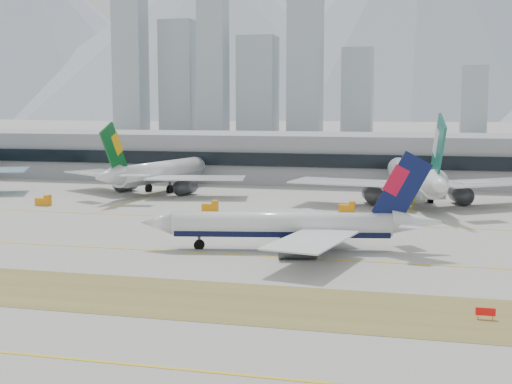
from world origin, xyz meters
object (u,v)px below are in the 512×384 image
(taxiing_airliner, at_px, (293,226))
(widebody_eva, at_px, (157,173))
(widebody_cathay, at_px, (416,179))
(terminal, at_px, (318,157))

(taxiing_airliner, distance_m, widebody_eva, 86.10)
(taxiing_airliner, relative_size, widebody_eva, 0.89)
(widebody_cathay, bearing_deg, terminal, 20.28)
(taxiing_airliner, distance_m, terminal, 114.64)
(widebody_eva, bearing_deg, terminal, -29.55)
(taxiing_airliner, height_order, widebody_eva, widebody_eva)
(widebody_eva, distance_m, terminal, 58.79)
(taxiing_airliner, bearing_deg, terminal, -94.04)
(widebody_eva, bearing_deg, widebody_cathay, -83.73)
(taxiing_airliner, xyz_separation_m, widebody_eva, (-52.02, 68.59, 1.33))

